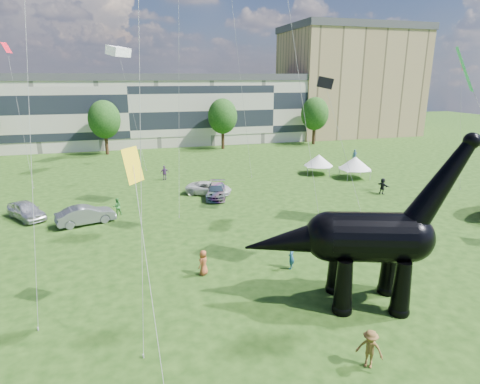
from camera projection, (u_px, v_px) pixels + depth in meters
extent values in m
plane|color=#16330C|center=(314.00, 317.00, 21.65)|extent=(220.00, 220.00, 0.00)
cube|color=beige|center=(128.00, 113.00, 75.07)|extent=(78.00, 11.00, 12.00)
cube|color=tan|center=(349.00, 84.00, 89.33)|extent=(28.00, 18.00, 22.00)
cylinder|color=#382314|center=(107.00, 145.00, 66.91)|extent=(0.56, 0.56, 3.20)
ellipsoid|color=#14380F|center=(104.00, 116.00, 65.61)|extent=(5.20, 5.20, 6.24)
cylinder|color=#382314|center=(223.00, 140.00, 72.27)|extent=(0.56, 0.56, 3.20)
ellipsoid|color=#14380F|center=(223.00, 113.00, 70.97)|extent=(5.20, 5.20, 6.24)
cylinder|color=#382314|center=(314.00, 136.00, 77.10)|extent=(0.56, 0.56, 3.20)
ellipsoid|color=#14380F|center=(315.00, 111.00, 75.79)|extent=(5.20, 5.20, 6.24)
cone|color=black|center=(344.00, 287.00, 21.73)|extent=(1.36, 1.36, 3.10)
sphere|color=black|center=(342.00, 309.00, 22.10)|extent=(1.14, 1.14, 1.14)
cone|color=black|center=(336.00, 268.00, 23.91)|extent=(1.36, 1.36, 3.10)
sphere|color=black|center=(335.00, 288.00, 24.28)|extent=(1.14, 1.14, 1.14)
cone|color=black|center=(402.00, 288.00, 21.58)|extent=(1.36, 1.36, 3.10)
sphere|color=black|center=(399.00, 310.00, 21.96)|extent=(1.14, 1.14, 1.14)
cone|color=black|center=(389.00, 269.00, 23.76)|extent=(1.36, 1.36, 3.10)
sphere|color=black|center=(386.00, 289.00, 24.14)|extent=(1.14, 1.14, 1.14)
cylinder|color=black|center=(369.00, 237.00, 22.06)|extent=(5.01, 4.05, 2.79)
sphere|color=black|center=(330.00, 236.00, 22.17)|extent=(2.79, 2.79, 2.79)
sphere|color=black|center=(409.00, 238.00, 21.96)|extent=(2.68, 2.68, 2.68)
cone|color=black|center=(440.00, 185.00, 21.08)|extent=(4.18, 2.73, 5.47)
sphere|color=black|center=(472.00, 141.00, 20.36)|extent=(0.87, 0.87, 0.87)
cylinder|color=black|center=(478.00, 142.00, 20.36)|extent=(0.83, 0.66, 0.45)
cone|color=black|center=(291.00, 241.00, 22.36)|extent=(5.87, 3.83, 3.03)
imported|color=silver|center=(26.00, 210.00, 36.47)|extent=(4.27, 5.03, 1.63)
imported|color=gray|center=(86.00, 215.00, 35.27)|extent=(5.25, 3.03, 1.64)
imported|color=silver|center=(209.00, 188.00, 44.20)|extent=(5.48, 4.41, 1.38)
imported|color=#595960|center=(216.00, 191.00, 43.01)|extent=(3.31, 5.36, 1.45)
cube|color=white|center=(318.00, 166.00, 53.42)|extent=(3.96, 3.96, 0.12)
cone|color=white|center=(319.00, 160.00, 53.20)|extent=(5.02, 5.02, 1.49)
cylinder|color=#999999|center=(308.00, 172.00, 52.44)|extent=(0.06, 0.06, 1.10)
cylinder|color=#999999|center=(329.00, 173.00, 52.04)|extent=(0.06, 0.06, 1.10)
cylinder|color=#999999|center=(308.00, 167.00, 55.09)|extent=(0.06, 0.06, 1.10)
cylinder|color=#999999|center=(328.00, 168.00, 54.69)|extent=(0.06, 0.06, 1.10)
cube|color=white|center=(355.00, 169.00, 51.23)|extent=(3.64, 3.64, 0.13)
cone|color=white|center=(355.00, 163.00, 51.00)|extent=(4.61, 4.61, 1.58)
cylinder|color=#999999|center=(347.00, 177.00, 49.82)|extent=(0.06, 0.06, 1.16)
cylinder|color=#999999|center=(370.00, 176.00, 50.15)|extent=(0.06, 0.06, 1.16)
cylinder|color=#999999|center=(339.00, 171.00, 52.63)|extent=(0.06, 0.06, 1.16)
cylinder|color=#999999|center=(361.00, 171.00, 52.96)|extent=(0.06, 0.06, 1.16)
imported|color=#225580|center=(291.00, 257.00, 26.97)|extent=(0.70, 0.75, 1.72)
imported|color=#2F5075|center=(355.00, 155.00, 61.43)|extent=(0.80, 0.72, 1.84)
imported|color=#378435|center=(117.00, 207.00, 37.55)|extent=(0.91, 0.78, 1.63)
imported|color=#A34D28|center=(203.00, 263.00, 26.14)|extent=(0.96, 0.96, 1.69)
imported|color=brown|center=(370.00, 349.00, 17.74)|extent=(1.33, 1.30, 1.83)
imported|color=#512C63|center=(165.00, 173.00, 50.28)|extent=(1.17, 0.70, 1.86)
imported|color=black|center=(383.00, 186.00, 44.34)|extent=(0.77, 1.73, 1.79)
plane|color=red|center=(6.00, 48.00, 44.76)|extent=(1.13, 1.43, 1.13)
plane|color=yellow|center=(133.00, 165.00, 19.36)|extent=(1.30, 1.59, 1.70)
cube|color=white|center=(118.00, 51.00, 54.14)|extent=(3.56, 4.10, 1.48)
plane|color=green|center=(464.00, 69.00, 30.18)|extent=(3.43, 3.68, 3.25)
plane|color=#F64462|center=(461.00, 65.00, 45.35)|extent=(1.19, 1.28, 1.18)
cube|color=black|center=(325.00, 83.00, 34.38)|extent=(2.46, 3.13, 1.10)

